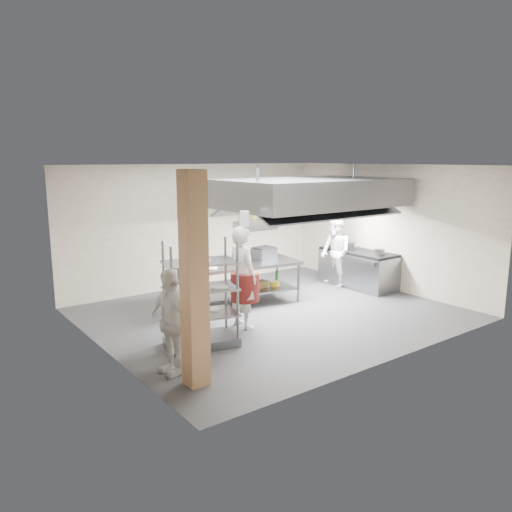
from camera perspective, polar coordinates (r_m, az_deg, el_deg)
floor at (r=10.33m, az=1.96°, el=-6.57°), size 7.00×7.00×0.00m
ceiling at (r=9.84m, az=2.08°, el=10.31°), size 7.00×7.00×0.00m
wall_back at (r=12.43m, az=-6.66°, el=3.48°), size 7.00×0.00×7.00m
wall_left at (r=8.29m, az=-17.24°, el=-0.80°), size 0.00×6.00×6.00m
wall_right at (r=12.44m, az=14.73°, el=3.20°), size 0.00×6.00×6.00m
column at (r=6.83m, az=-7.07°, el=-2.86°), size 0.30×0.30×3.00m
exhaust_hood at (r=11.02m, az=6.07°, el=7.22°), size 4.00×2.50×0.60m
hood_strip_a at (r=10.46m, az=2.39°, el=5.30°), size 1.60×0.12×0.04m
hood_strip_b at (r=11.67m, az=9.30°, el=5.78°), size 1.60×0.12×0.04m
wall_shelf at (r=13.29m, az=0.43°, el=4.05°), size 1.50×0.28×0.04m
island at (r=10.89m, az=-1.89°, el=-3.14°), size 2.75×1.48×0.91m
island_worktop at (r=10.80m, az=-1.91°, el=-0.96°), size 2.75×1.48×0.06m
island_undershelf at (r=10.93m, az=-1.89°, el=-3.93°), size 2.53×1.34×0.04m
pass_rack at (r=8.42m, az=-6.35°, el=-4.38°), size 1.33×0.97×1.80m
cooking_range at (r=12.63m, az=11.53°, el=-1.53°), size 0.80×2.00×0.84m
range_top at (r=12.54m, az=11.61°, el=0.48°), size 0.78×1.96×0.06m
chef_head at (r=9.29m, az=-1.57°, el=-2.43°), size 0.49×0.72×1.92m
chef_line at (r=12.40m, az=9.06°, el=0.42°), size 0.84×0.98×1.73m
chef_plating at (r=7.45m, az=-9.73°, el=-7.39°), size 0.50×0.97×1.59m
griddle at (r=11.22m, az=0.90°, el=0.30°), size 0.55×0.46×0.25m
wicker_basket at (r=11.07m, az=0.33°, el=-3.23°), size 0.34×0.24×0.15m
stockpot at (r=12.57m, az=10.69°, el=1.13°), size 0.28×0.28×0.19m
plate_stack at (r=8.51m, az=-6.30°, el=-6.47°), size 0.28×0.28×0.05m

